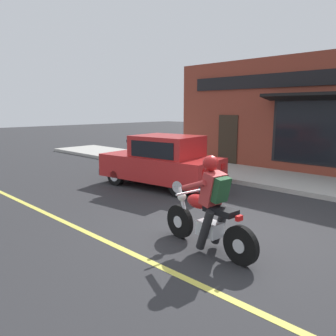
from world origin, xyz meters
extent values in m
plane|color=#2B2B2D|center=(0.00, 0.00, 0.00)|extent=(80.00, 80.00, 0.00)
cube|color=#ADAAA3|center=(5.04, 3.00, 0.07)|extent=(2.60, 22.00, 0.14)
cube|color=#D1C64C|center=(-1.80, 3.00, 0.00)|extent=(0.12, 19.80, 0.01)
cube|color=brown|center=(6.59, 1.22, 2.10)|extent=(0.50, 10.80, 4.20)
cube|color=#2D2319|center=(6.32, 4.19, 1.05)|extent=(0.04, 0.90, 2.10)
cube|color=black|center=(6.31, 1.22, 3.35)|extent=(0.06, 9.18, 0.50)
cylinder|color=black|center=(-0.73, 0.52, 0.31)|extent=(0.17, 0.63, 0.62)
cylinder|color=silver|center=(-0.73, 0.52, 0.31)|extent=(0.15, 0.23, 0.22)
cylinder|color=black|center=(-0.90, -0.87, 0.31)|extent=(0.17, 0.63, 0.62)
cylinder|color=silver|center=(-0.90, -0.87, 0.31)|extent=(0.15, 0.23, 0.22)
cube|color=silver|center=(-0.82, -0.23, 0.39)|extent=(0.33, 0.43, 0.24)
ellipsoid|color=#B21919|center=(-0.79, 0.02, 0.80)|extent=(0.36, 0.55, 0.24)
cube|color=black|center=(-0.85, -0.45, 0.76)|extent=(0.33, 0.59, 0.10)
cylinder|color=silver|center=(-0.74, 0.42, 0.62)|extent=(0.11, 0.33, 0.68)
cylinder|color=silver|center=(-0.76, 0.30, 0.91)|extent=(0.56, 0.11, 0.04)
sphere|color=silver|center=(-0.74, 0.47, 0.79)|extent=(0.16, 0.16, 0.16)
cylinder|color=silver|center=(-0.71, -0.64, 0.29)|extent=(0.15, 0.56, 0.08)
cube|color=red|center=(-0.89, -0.82, 0.73)|extent=(0.13, 0.07, 0.08)
cylinder|color=black|center=(-1.01, -0.27, 0.43)|extent=(0.18, 0.36, 0.71)
cylinder|color=black|center=(-0.65, -0.32, 0.43)|extent=(0.18, 0.36, 0.71)
cube|color=#B23333|center=(-0.83, -0.28, 1.08)|extent=(0.38, 0.37, 0.57)
cylinder|color=#B23333|center=(-1.00, -0.01, 1.12)|extent=(0.15, 0.53, 0.26)
cylinder|color=#B23333|center=(-0.60, -0.06, 1.12)|extent=(0.15, 0.53, 0.26)
sphere|color=#A51919|center=(-0.82, -0.22, 1.49)|extent=(0.26, 0.26, 0.26)
cube|color=#1E4728|center=(-0.85, -0.43, 1.10)|extent=(0.31, 0.27, 0.42)
cylinder|color=black|center=(1.04, 4.76, 0.30)|extent=(0.25, 0.62, 0.60)
cylinder|color=silver|center=(1.04, 4.76, 0.30)|extent=(0.24, 0.35, 0.33)
cylinder|color=black|center=(2.47, 4.94, 0.30)|extent=(0.25, 0.62, 0.60)
cylinder|color=silver|center=(2.47, 4.94, 0.30)|extent=(0.24, 0.35, 0.33)
cylinder|color=black|center=(1.34, 2.38, 0.30)|extent=(0.25, 0.62, 0.60)
cylinder|color=silver|center=(1.34, 2.38, 0.30)|extent=(0.24, 0.35, 0.33)
cylinder|color=black|center=(2.76, 2.56, 0.30)|extent=(0.25, 0.62, 0.60)
cylinder|color=silver|center=(2.76, 2.56, 0.30)|extent=(0.24, 0.35, 0.33)
cube|color=red|center=(1.90, 3.66, 0.60)|extent=(2.09, 3.87, 0.70)
cube|color=red|center=(1.93, 3.41, 1.24)|extent=(1.66, 2.06, 0.66)
cube|color=black|center=(1.82, 4.28, 1.19)|extent=(1.36, 0.51, 0.51)
cube|color=black|center=(1.21, 3.32, 1.22)|extent=(0.22, 1.51, 0.46)
cube|color=black|center=(2.65, 3.50, 1.22)|extent=(0.22, 1.51, 0.46)
cube|color=silver|center=(1.17, 5.44, 0.72)|extent=(0.24, 0.07, 0.14)
cube|color=red|center=(1.63, 1.75, 0.74)|extent=(0.20, 0.06, 0.16)
cube|color=silver|center=(2.17, 5.57, 0.72)|extent=(0.24, 0.07, 0.14)
cube|color=red|center=(2.64, 1.88, 0.74)|extent=(0.20, 0.06, 0.16)
cube|color=#28282B|center=(1.67, 5.48, 0.35)|extent=(1.61, 0.32, 0.20)
cube|color=#28282B|center=(2.13, 1.84, 0.35)|extent=(1.61, 0.32, 0.20)
camera|label=1|loc=(-5.04, -3.31, 2.36)|focal=35.00mm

